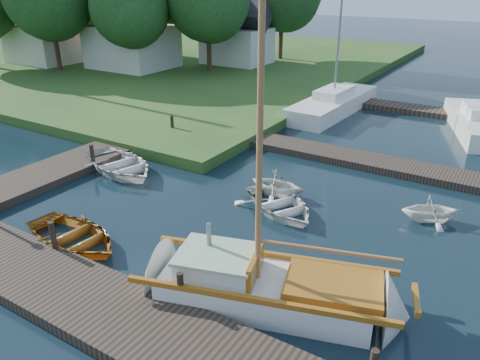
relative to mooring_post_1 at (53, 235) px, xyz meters
The scene contains 21 objects.
ground 5.87m from the mooring_post_1, 59.04° to the left, with size 160.00×160.00×0.00m, color black.
near_dock 3.21m from the mooring_post_1, 18.43° to the right, with size 18.00×2.20×0.30m, color black.
left_dock 8.62m from the mooring_post_1, 125.54° to the left, with size 2.20×18.00×0.30m, color black.
far_dock 12.55m from the mooring_post_1, 66.50° to the left, with size 14.00×1.60×0.30m, color black.
shore 36.80m from the mooring_post_1, 132.80° to the left, with size 50.00×40.00×0.50m, color #2A4D1F.
mooring_post_1 is the anchor object (origin of this frame).
mooring_post_2 4.50m from the mooring_post_1, ahead, with size 0.16×0.16×0.80m, color black.
mooring_post_4 6.40m from the mooring_post_1, 128.66° to the left, with size 0.16×0.16×0.80m, color black.
mooring_post_5 10.77m from the mooring_post_1, 111.80° to the left, with size 0.16×0.16×0.80m, color black.
sailboat 6.30m from the mooring_post_1, 13.23° to the left, with size 7.41×3.94×9.83m.
dinghy 0.81m from the mooring_post_1, 100.68° to the left, with size 2.47×3.46×0.72m, color #8A5516.
tender_a 6.23m from the mooring_post_1, 118.77° to the left, with size 2.84×3.98×0.82m, color silver.
tender_b 7.68m from the mooring_post_1, 63.54° to the left, with size 1.74×2.02×1.06m, color silver.
tender_c 7.10m from the mooring_post_1, 55.29° to the left, with size 2.35×3.29×0.68m, color silver.
tender_d 11.54m from the mooring_post_1, 42.56° to the left, with size 1.60×1.85×0.98m, color silver.
marina_boat_0 18.51m from the mooring_post_1, 87.08° to the left, with size 2.53×8.35×11.62m.
marina_boat_2 20.60m from the mooring_post_1, 65.47° to the left, with size 4.31×7.28×11.47m.
house_a 27.11m from the mooring_post_1, 128.99° to the left, with size 6.30×5.00×6.29m.
house_b 31.47m from the mooring_post_1, 142.77° to the left, with size 5.77×4.50×5.79m.
house_c 29.22m from the mooring_post_1, 112.17° to the left, with size 5.25×4.00×5.28m.
tree_2 24.67m from the mooring_post_1, 128.21° to the left, with size 5.83×5.75×7.82m.
Camera 1 is at (7.35, -11.79, 7.31)m, focal length 35.00 mm.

